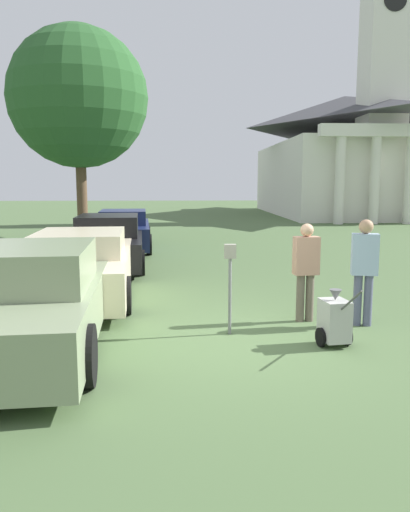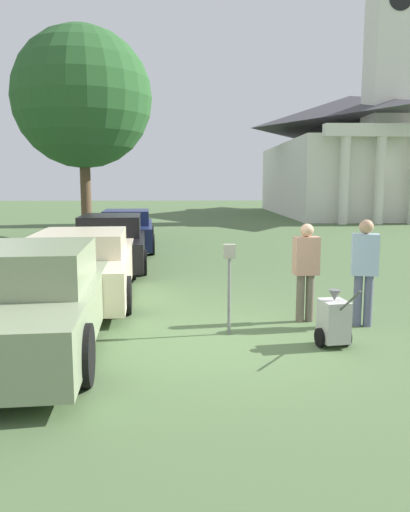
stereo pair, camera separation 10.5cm
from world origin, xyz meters
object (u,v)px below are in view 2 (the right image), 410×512
(parked_car_navy, at_px, (127,231))
(equipment_cart, at_px, (334,321))
(parked_car_cream, at_px, (83,265))
(parked_car_black, at_px, (112,242))
(church, at_px, (350,148))
(parked_car_sage, at_px, (35,300))
(parking_meter, at_px, (229,272))
(person_supervisor, at_px, (365,266))
(person_worker, at_px, (306,266))

(parked_car_navy, distance_m, equipment_cart, 11.71)
(parked_car_cream, bearing_deg, parked_car_black, 85.39)
(parked_car_navy, relative_size, church, 0.22)
(parked_car_sage, height_order, parked_car_black, parked_car_sage)
(parking_meter, distance_m, equipment_cart, 1.72)
(parked_car_black, bearing_deg, parked_car_navy, 85.41)
(parked_car_navy, height_order, church, church)
(parking_meter, bearing_deg, parked_car_black, 113.14)
(parked_car_cream, height_order, equipment_cart, parked_car_cream)
(parked_car_sage, bearing_deg, parked_car_black, 85.40)
(parked_car_navy, distance_m, parking_meter, 10.62)
(parked_car_black, relative_size, person_supervisor, 3.03)
(parking_meter, distance_m, church, 31.95)
(parked_car_navy, height_order, parking_meter, parking_meter)
(parked_car_sage, distance_m, equipment_cart, 4.34)
(parked_car_cream, distance_m, equipment_cart, 5.53)
(parked_car_cream, distance_m, person_supervisor, 5.66)
(parking_meter, relative_size, church, 0.06)
(equipment_cart, height_order, church, church)
(person_supervisor, relative_size, church, 0.08)
(parked_car_cream, bearing_deg, parking_meter, -48.95)
(church, bearing_deg, person_worker, -108.96)
(parked_car_cream, relative_size, parking_meter, 3.78)
(parking_meter, bearing_deg, parked_car_cream, 135.65)
(parked_car_navy, height_order, person_worker, person_worker)
(person_supervisor, height_order, church, church)
(parked_car_black, bearing_deg, church, 53.74)
(church, bearing_deg, equipment_cart, -108.00)
(parked_car_cream, distance_m, parked_car_black, 3.88)
(parked_car_black, distance_m, parked_car_navy, 3.57)
(parked_car_black, distance_m, parking_meter, 7.25)
(parking_meter, relative_size, equipment_cart, 1.43)
(parked_car_black, xyz_separation_m, parked_car_navy, (-0.00, 3.57, -0.01))
(parked_car_cream, height_order, parking_meter, parking_meter)
(parked_car_sage, relative_size, parking_meter, 3.61)
(parking_meter, distance_m, person_worker, 1.53)
(parked_car_cream, xyz_separation_m, parked_car_black, (0.00, 3.88, 0.02))
(person_supervisor, bearing_deg, person_worker, -6.49)
(person_worker, height_order, church, church)
(person_supervisor, bearing_deg, parked_car_navy, -50.62)
(parked_car_black, relative_size, parked_car_navy, 1.07)
(parked_car_black, xyz_separation_m, equipment_cart, (4.32, -7.31, -0.29))
(parked_car_navy, bearing_deg, parked_car_cream, -94.60)
(parked_car_black, relative_size, equipment_cart, 5.38)
(parked_car_sage, distance_m, parked_car_cream, 3.31)
(parked_car_cream, bearing_deg, church, 57.59)
(parked_car_sage, xyz_separation_m, parked_car_cream, (-0.00, 3.31, -0.04))
(person_worker, bearing_deg, church, -116.39)
(parked_car_cream, bearing_deg, person_supervisor, -29.77)
(parked_car_black, distance_m, person_supervisor, 8.10)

